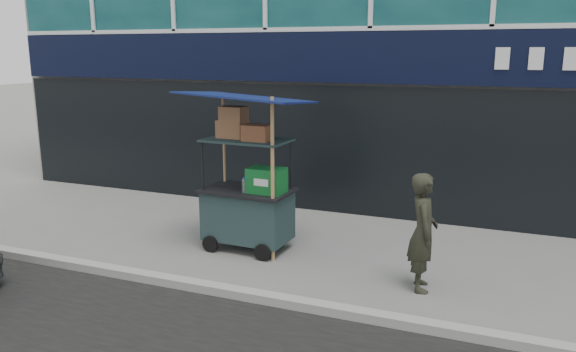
% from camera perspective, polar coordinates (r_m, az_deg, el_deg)
% --- Properties ---
extents(ground, '(80.00, 80.00, 0.00)m').
position_cam_1_polar(ground, '(7.17, -0.09, -12.35)').
color(ground, slate).
rests_on(ground, ground).
extents(curb, '(80.00, 0.18, 0.12)m').
position_cam_1_polar(curb, '(6.98, -0.72, -12.55)').
color(curb, '#96968E').
rests_on(curb, ground).
extents(vendor_cart, '(1.87, 1.36, 2.46)m').
position_cam_1_polar(vendor_cart, '(8.62, -4.05, -1.95)').
color(vendor_cart, '#1B2D2E').
rests_on(vendor_cart, ground).
extents(vendor_man, '(0.49, 0.63, 1.54)m').
position_cam_1_polar(vendor_man, '(7.38, 13.55, -5.56)').
color(vendor_man, '#28291E').
rests_on(vendor_man, ground).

